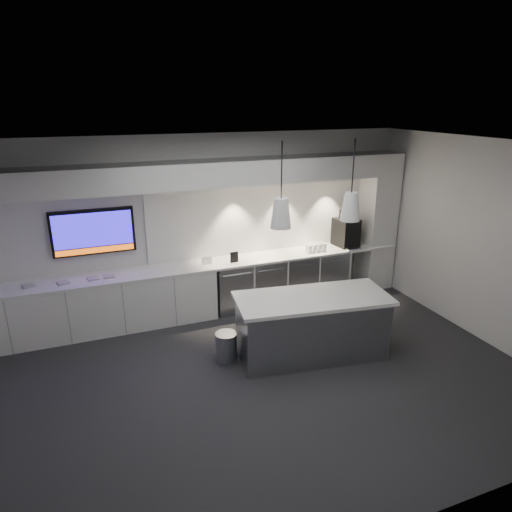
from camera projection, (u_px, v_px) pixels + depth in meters
name	position (u px, v px, depth m)	size (l,w,h in m)	color
floor	(265.00, 377.00, 6.08)	(7.00, 7.00, 0.00)	#29292B
ceiling	(267.00, 148.00, 5.10)	(7.00, 7.00, 0.00)	black
wall_back	(210.00, 223.00, 7.80)	(7.00, 7.00, 0.00)	white
wall_front	(394.00, 385.00, 3.39)	(7.00, 7.00, 0.00)	white
wall_right	(483.00, 242.00, 6.79)	(7.00, 7.00, 0.00)	white
back_counter	(217.00, 263.00, 7.71)	(6.80, 0.65, 0.04)	white
left_base_cabinets	(112.00, 304.00, 7.26)	(3.30, 0.63, 0.86)	white
fridge_unit_a	(231.00, 286.00, 7.95)	(0.60, 0.61, 0.85)	#94979C
fridge_unit_b	(265.00, 281.00, 8.16)	(0.60, 0.61, 0.85)	#94979C
fridge_unit_c	(296.00, 276.00, 8.38)	(0.60, 0.61, 0.85)	#94979C
fridge_unit_d	(327.00, 272.00, 8.59)	(0.60, 0.61, 0.85)	#94979C
backsplash	(275.00, 215.00, 8.17)	(4.60, 0.03, 1.30)	white
soffit	(214.00, 173.00, 7.24)	(6.90, 0.60, 0.40)	white
column	(377.00, 222.00, 8.69)	(0.55, 0.55, 2.60)	white
wall_tv	(93.00, 232.00, 7.08)	(1.25, 0.07, 0.72)	black
island	(312.00, 326.00, 6.49)	(2.26, 1.20, 0.91)	#94979C
bin	(226.00, 347.00, 6.41)	(0.30, 0.30, 0.43)	#94979C
coffee_machine	(346.00, 231.00, 8.50)	(0.42, 0.58, 0.68)	black
sign_black	(234.00, 257.00, 7.69)	(0.14, 0.02, 0.18)	black
sign_white	(207.00, 261.00, 7.58)	(0.18, 0.02, 0.14)	white
cup_cluster	(316.00, 248.00, 8.22)	(0.38, 0.18, 0.15)	white
tray_a	(28.00, 286.00, 6.71)	(0.16, 0.16, 0.03)	#B5B5B5
tray_b	(63.00, 283.00, 6.82)	(0.16, 0.16, 0.03)	#B5B5B5
tray_c	(93.00, 278.00, 6.98)	(0.16, 0.16, 0.03)	#B5B5B5
tray_d	(109.00, 276.00, 7.07)	(0.16, 0.16, 0.03)	#B5B5B5
pendant_left	(281.00, 213.00, 5.76)	(0.27, 0.27, 1.08)	white
pendant_right	(351.00, 206.00, 6.11)	(0.27, 0.27, 1.08)	white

